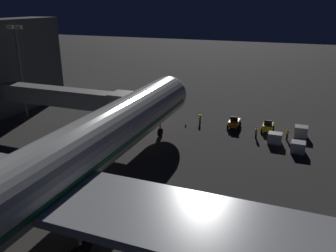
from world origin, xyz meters
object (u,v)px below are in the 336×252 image
airliner_at_gate (25,189)px  ground_crew_marshaller_fwd (200,118)px  baggage_tug_lead (268,127)px  ground_crew_by_belt_loader (256,132)px  jet_bridge (75,98)px  baggage_container_far_row (301,132)px  baggage_tug_spare (234,123)px  traffic_cone_nose_starboard (161,122)px  baggage_container_mid_row (275,138)px  baggage_container_near_belt (298,147)px  apron_floodlight_mast (20,65)px  ground_crew_near_nose_gear (287,134)px  traffic_cone_nose_port (186,125)px

airliner_at_gate → ground_crew_marshaller_fwd: bearing=-96.4°
baggage_tug_lead → ground_crew_by_belt_loader: bearing=68.5°
jet_bridge → baggage_container_far_row: bearing=-160.7°
baggage_tug_spare → traffic_cone_nose_starboard: 12.07m
jet_bridge → baggage_container_mid_row: (-28.39, -7.07, -4.86)m
baggage_container_near_belt → airliner_at_gate: bearing=55.5°
jet_bridge → baggage_container_mid_row: jet_bridge is taller
jet_bridge → apron_floodlight_mast: bearing=-16.5°
apron_floodlight_mast → ground_crew_by_belt_loader: apron_floodlight_mast is taller
ground_crew_near_nose_gear → ground_crew_marshaller_fwd: ground_crew_near_nose_gear is taller
jet_bridge → baggage_tug_lead: 29.71m
apron_floodlight_mast → baggage_tug_spare: 36.90m
apron_floodlight_mast → traffic_cone_nose_starboard: 25.48m
jet_bridge → apron_floodlight_mast: (13.42, -3.99, 3.53)m
apron_floodlight_mast → traffic_cone_nose_port: apron_floodlight_mast is taller
apron_floodlight_mast → ground_crew_marshaller_fwd: (-29.44, -7.57, -8.19)m
jet_bridge → traffic_cone_nose_port: size_ratio=41.03×
baggage_container_near_belt → ground_crew_marshaller_fwd: size_ratio=1.03×
baggage_container_far_row → ground_crew_by_belt_loader: (6.16, 2.97, 0.12)m
ground_crew_by_belt_loader → baggage_container_near_belt: bearing=151.8°
baggage_tug_lead → baggage_container_near_belt: (-4.61, 6.54, -0.06)m
baggage_tug_spare → baggage_container_near_belt: 11.80m
jet_bridge → apron_floodlight_mast: 14.44m
ground_crew_near_nose_gear → ground_crew_marshaller_fwd: size_ratio=1.04×
traffic_cone_nose_starboard → ground_crew_near_nose_gear: bearing=179.2°
baggage_container_near_belt → ground_crew_near_nose_gear: ground_crew_near_nose_gear is taller
baggage_container_near_belt → baggage_container_far_row: bearing=-92.1°
apron_floodlight_mast → baggage_tug_spare: bearing=-167.9°
traffic_cone_nose_port → traffic_cone_nose_starboard: 4.40m
baggage_container_near_belt → baggage_container_mid_row: (3.16, -2.08, 0.05)m
baggage_tug_lead → traffic_cone_nose_port: baggage_tug_lead is taller
apron_floodlight_mast → baggage_container_near_belt: (-44.97, -1.01, -8.44)m
baggage_tug_spare → ground_crew_by_belt_loader: baggage_tug_spare is taller
baggage_tug_spare → apron_floodlight_mast: bearing=12.1°
apron_floodlight_mast → airliner_at_gate: bearing=133.1°
jet_bridge → ground_crew_marshaller_fwd: jet_bridge is taller
apron_floodlight_mast → baggage_tug_lead: bearing=-169.4°
airliner_at_gate → traffic_cone_nose_port: (-2.20, -32.54, -5.22)m
jet_bridge → baggage_container_far_row: jet_bridge is taller
jet_bridge → apron_floodlight_mast: apron_floodlight_mast is taller
airliner_at_gate → baggage_container_mid_row: 34.80m
ground_crew_by_belt_loader → airliner_at_gate: bearing=66.7°
baggage_container_mid_row → baggage_container_far_row: bearing=-129.9°
traffic_cone_nose_port → baggage_container_far_row: bearing=-173.8°
apron_floodlight_mast → ground_crew_marshaller_fwd: size_ratio=8.80×
ground_crew_by_belt_loader → traffic_cone_nose_starboard: 15.79m
baggage_container_far_row → baggage_tug_lead: bearing=-4.8°
jet_bridge → baggage_tug_spare: (-21.72, -11.51, -4.85)m
baggage_container_mid_row → ground_crew_by_belt_loader: 2.98m
baggage_container_far_row → ground_crew_by_belt_loader: 6.84m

